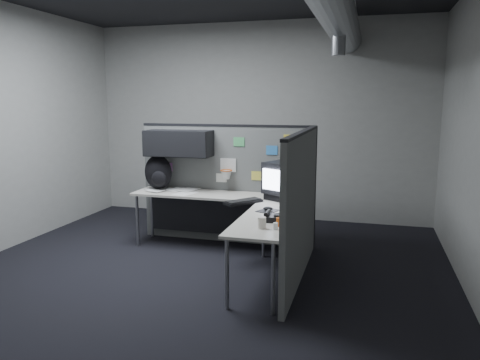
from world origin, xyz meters
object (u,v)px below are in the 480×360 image
(phone, at_px, (273,217))
(backpack, at_px, (158,173))
(desk, at_px, (230,209))
(monitor, at_px, (284,180))
(keyboard, at_px, (243,202))

(phone, xyz_separation_m, backpack, (-1.87, 1.25, 0.19))
(desk, xyz_separation_m, phone, (0.72, -0.88, 0.15))
(phone, bearing_deg, backpack, 154.22)
(desk, bearing_deg, backpack, 162.16)
(monitor, relative_size, phone, 2.54)
(keyboard, height_order, phone, phone)
(phone, bearing_deg, monitor, 102.45)
(monitor, relative_size, backpack, 1.16)
(backpack, bearing_deg, keyboard, -29.99)
(keyboard, distance_m, backpack, 1.48)
(monitor, height_order, keyboard, monitor)
(desk, relative_size, backpack, 4.86)
(desk, distance_m, backpack, 1.25)
(monitor, distance_m, backpack, 1.79)
(desk, xyz_separation_m, keyboard, (0.21, -0.17, 0.14))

